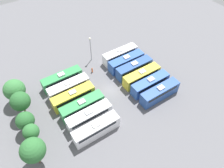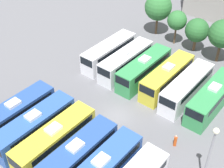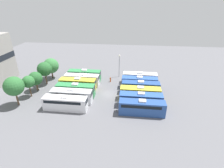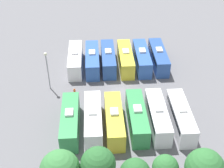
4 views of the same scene
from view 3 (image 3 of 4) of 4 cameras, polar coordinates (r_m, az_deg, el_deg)
ground_plane at (r=48.03m, az=-1.33°, el=-3.31°), size 118.51×118.51×0.00m
bus_0 at (r=39.75m, az=9.69°, el=-7.45°), size 2.60×10.25×3.61m
bus_1 at (r=42.60m, az=9.35°, el=-4.98°), size 2.60×10.25×3.61m
bus_2 at (r=45.42m, az=9.13°, el=-2.90°), size 2.60×10.25×3.61m
bus_3 at (r=48.47m, az=9.27°, el=-0.99°), size 2.60×10.25×3.61m
bus_4 at (r=51.29m, az=8.90°, el=0.58°), size 2.60×10.25×3.61m
bus_5 at (r=54.34m, az=9.07°, el=2.05°), size 2.60×10.25×3.61m
bus_6 at (r=42.15m, az=-15.06°, el=-5.95°), size 2.60×10.25×3.61m
bus_7 at (r=44.86m, az=-13.10°, el=-3.67°), size 2.60×10.25×3.61m
bus_8 at (r=47.50m, az=-11.85°, el=-1.81°), size 2.60×10.25×3.61m
bus_9 at (r=50.64m, az=-11.15°, el=0.05°), size 2.60×10.25×3.61m
bus_10 at (r=53.30m, az=-9.79°, el=1.51°), size 2.60×10.25×3.61m
bus_11 at (r=56.41m, az=-8.97°, el=2.96°), size 2.60×10.25×3.61m
worker_person at (r=54.96m, az=-0.53°, el=1.47°), size 0.36×0.36×1.60m
light_pole at (r=57.34m, az=2.39°, el=7.21°), size 0.60×0.60×7.53m
tree_0 at (r=46.99m, az=-29.39°, el=-0.65°), size 4.64×4.64×7.39m
tree_1 at (r=49.95m, az=-25.65°, el=0.63°), size 3.20×3.20×5.89m
tree_2 at (r=53.07m, az=-23.73°, el=1.64°), size 3.81×3.81×5.53m
tree_3 at (r=55.81m, az=-21.18°, el=4.54°), size 4.26×4.26×6.93m
tree_4 at (r=59.79m, az=-19.30°, el=5.62°), size 4.85×4.85×6.66m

